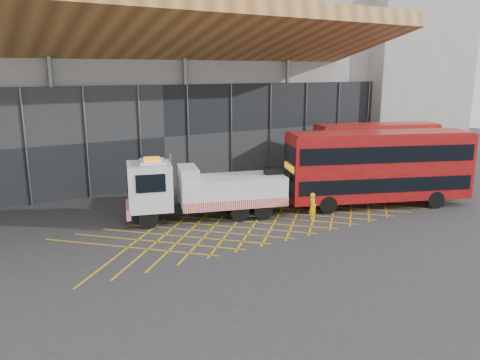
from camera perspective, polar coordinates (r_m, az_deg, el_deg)
ground_plane at (r=27.28m, az=-3.79°, el=-6.28°), size 120.00×120.00×0.00m
road_markings at (r=29.66m, az=4.49°, el=-4.66°), size 26.36×7.16×0.01m
construction_building at (r=43.49m, az=-13.15°, el=12.73°), size 55.00×23.97×18.00m
east_building at (r=58.52m, az=17.75°, el=13.50°), size 15.00×12.00×20.00m
recovery_truck at (r=29.14m, az=-4.69°, el=-1.18°), size 11.52×5.55×4.05m
bus_towed at (r=33.07m, az=16.51°, el=1.75°), size 12.67×7.26×5.09m
bus_second at (r=43.28m, az=16.28°, el=3.94°), size 11.34×5.84×4.52m
worker at (r=29.33m, az=8.86°, el=-3.22°), size 0.59×0.73×1.74m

